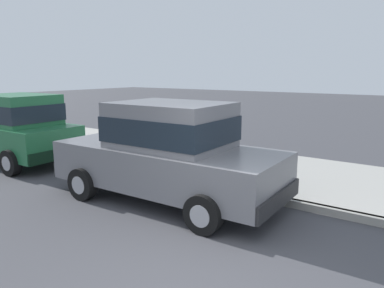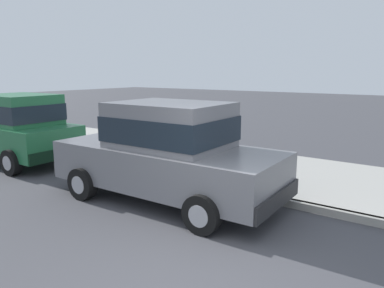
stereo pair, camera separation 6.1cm
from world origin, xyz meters
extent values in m
plane|color=#424247|center=(0.00, 0.00, 0.00)|extent=(80.00, 80.00, 0.00)
cube|color=gray|center=(3.20, 0.00, 0.07)|extent=(0.16, 64.00, 0.14)
cube|color=#A8A59E|center=(5.00, 0.00, 0.07)|extent=(3.60, 64.00, 0.14)
cube|color=slate|center=(2.13, 2.11, 0.70)|extent=(1.93, 4.55, 0.76)
cube|color=slate|center=(2.14, 2.01, 1.50)|extent=(1.64, 2.14, 0.84)
cube|color=#19232D|center=(2.14, 2.01, 1.44)|extent=(1.68, 2.19, 0.46)
cube|color=#252527|center=(2.07, 4.31, 0.46)|extent=(1.77, 0.25, 0.28)
cube|color=#252527|center=(2.20, -0.09, 0.46)|extent=(1.77, 0.25, 0.28)
cylinder|color=black|center=(1.19, 3.48, 0.32)|extent=(0.24, 0.65, 0.64)
cylinder|color=#9E9EA3|center=(1.19, 3.48, 0.32)|extent=(0.25, 0.36, 0.35)
cylinder|color=black|center=(2.99, 3.53, 0.32)|extent=(0.24, 0.65, 0.64)
cylinder|color=#9E9EA3|center=(2.99, 3.53, 0.32)|extent=(0.25, 0.36, 0.35)
cylinder|color=black|center=(1.27, 0.69, 0.32)|extent=(0.24, 0.65, 0.64)
cylinder|color=#9E9EA3|center=(1.27, 0.69, 0.32)|extent=(0.25, 0.36, 0.35)
cylinder|color=black|center=(3.07, 0.74, 0.32)|extent=(0.24, 0.65, 0.64)
cylinder|color=#9E9EA3|center=(3.07, 0.74, 0.32)|extent=(0.25, 0.36, 0.35)
cube|color=#EAEACC|center=(1.51, 4.32, 0.81)|extent=(0.28, 0.09, 0.14)
cube|color=#EAEACC|center=(2.63, 4.35, 0.81)|extent=(0.28, 0.09, 0.14)
cube|color=#23663D|center=(2.10, 7.46, 0.70)|extent=(1.84, 3.76, 0.76)
cube|color=#23663D|center=(2.11, 7.21, 1.48)|extent=(1.58, 1.95, 0.80)
cube|color=#19232D|center=(2.11, 7.21, 1.42)|extent=(1.61, 1.99, 0.44)
cube|color=black|center=(2.16, 5.66, 0.46)|extent=(1.69, 0.26, 0.28)
cylinder|color=black|center=(2.92, 8.63, 0.32)|extent=(0.24, 0.65, 0.64)
cylinder|color=#9E9EA3|center=(2.92, 8.63, 0.32)|extent=(0.25, 0.36, 0.35)
cylinder|color=black|center=(1.28, 6.28, 0.32)|extent=(0.24, 0.65, 0.64)
cylinder|color=#9E9EA3|center=(1.28, 6.28, 0.32)|extent=(0.25, 0.36, 0.35)
cylinder|color=black|center=(3.00, 6.34, 0.32)|extent=(0.24, 0.65, 0.64)
cylinder|color=#9E9EA3|center=(3.00, 6.34, 0.32)|extent=(0.25, 0.36, 0.35)
ellipsoid|color=tan|center=(5.64, 3.12, 0.42)|extent=(0.47, 0.29, 0.20)
cylinder|color=tan|center=(5.50, 3.09, 0.23)|extent=(0.05, 0.05, 0.18)
cylinder|color=tan|center=(5.52, 3.21, 0.23)|extent=(0.05, 0.05, 0.18)
cylinder|color=tan|center=(5.76, 3.03, 0.23)|extent=(0.05, 0.05, 0.18)
cylinder|color=tan|center=(5.79, 3.15, 0.23)|extent=(0.05, 0.05, 0.18)
sphere|color=tan|center=(5.36, 3.19, 0.51)|extent=(0.17, 0.17, 0.17)
ellipsoid|color=brown|center=(5.27, 3.21, 0.49)|extent=(0.12, 0.09, 0.06)
cone|color=tan|center=(5.36, 3.13, 0.59)|extent=(0.06, 0.06, 0.07)
cone|color=tan|center=(5.38, 3.23, 0.59)|extent=(0.06, 0.06, 0.07)
cylinder|color=tan|center=(5.90, 3.06, 0.48)|extent=(0.12, 0.06, 0.13)
camera|label=1|loc=(-3.19, -2.26, 2.48)|focal=34.38mm
camera|label=2|loc=(-3.15, -2.31, 2.48)|focal=34.38mm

